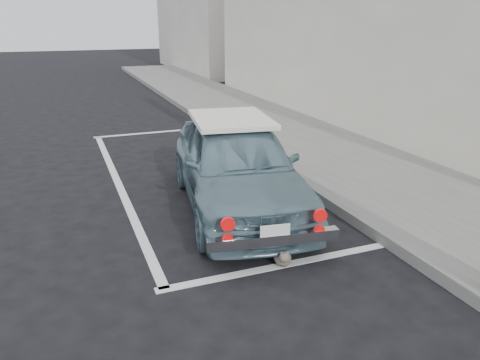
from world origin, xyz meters
The scene contains 7 objects.
ground centered at (0.00, 0.00, 0.00)m, with size 80.00×80.00×0.00m, color black.
sidewalk centered at (3.20, 2.00, 0.07)m, with size 2.80×40.00×0.15m, color slate.
pline_rear centered at (0.50, -0.50, 0.00)m, with size 3.00×0.12×0.01m, color silver.
pline_front centered at (0.50, 6.50, 0.00)m, with size 3.00×0.12×0.01m, color silver.
pline_side centered at (-0.90, 3.00, 0.00)m, with size 0.12×7.00×0.01m, color silver.
retro_coupe centered at (0.59, 1.31, 0.66)m, with size 2.12×4.05×1.31m.
cat centered at (0.46, -0.49, 0.11)m, with size 0.28×0.42×0.24m.
Camera 1 is at (-1.70, -4.67, 2.64)m, focal length 35.00 mm.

